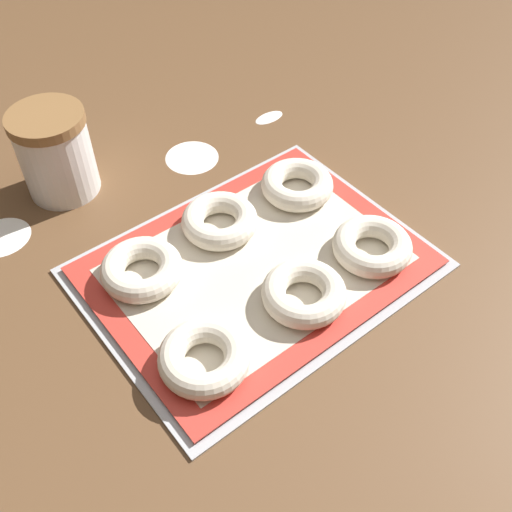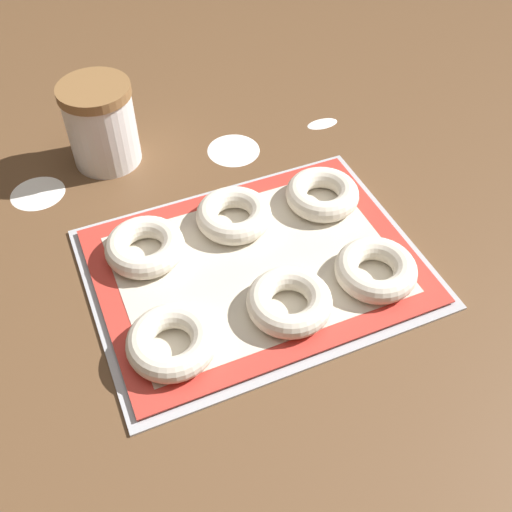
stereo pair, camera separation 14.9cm
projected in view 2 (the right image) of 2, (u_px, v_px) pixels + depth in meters
ground_plane at (256, 278)px, 0.84m from camera, size 2.80×2.80×0.00m
baking_tray at (256, 267)px, 0.85m from camera, size 0.46×0.36×0.01m
baking_mat at (256, 265)px, 0.84m from camera, size 0.44×0.33×0.00m
bagel_front_left at (172, 342)px, 0.74m from camera, size 0.11×0.11×0.03m
bagel_front_center at (289, 302)px, 0.78m from camera, size 0.11×0.11×0.03m
bagel_front_right at (376, 270)px, 0.81m from camera, size 0.11×0.11×0.03m
bagel_back_left at (145, 247)px, 0.84m from camera, size 0.11×0.11×0.03m
bagel_back_center at (234, 215)px, 0.89m from camera, size 0.11×0.11×0.03m
bagel_back_right at (322, 194)px, 0.92m from camera, size 0.11×0.11×0.03m
flour_canister at (101, 124)px, 0.97m from camera, size 0.12×0.12×0.14m
flour_patch_near at (322, 123)px, 1.09m from camera, size 0.06×0.03×0.00m
flour_patch_far at (38, 193)px, 0.96m from camera, size 0.09×0.08×0.00m
flour_patch_side at (233, 150)px, 1.03m from camera, size 0.09×0.09×0.00m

